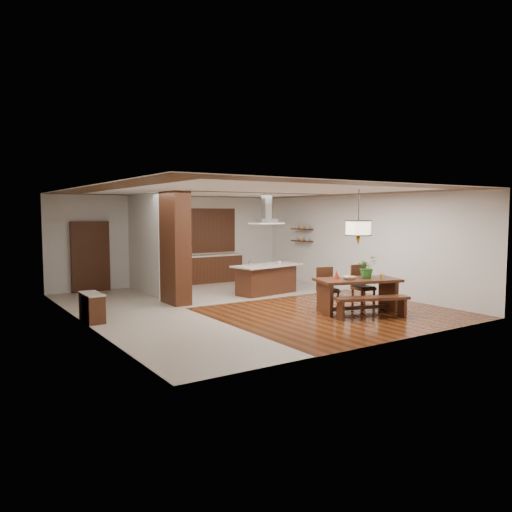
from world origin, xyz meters
TOP-DOWN VIEW (x-y plane):
  - room_shell at (0.00, 0.00)m, footprint 9.00×9.04m
  - tile_hallway at (-2.75, 0.00)m, footprint 2.50×9.00m
  - tile_kitchen at (1.25, 2.50)m, footprint 5.50×4.00m
  - soffit_band at (0.00, 0.00)m, footprint 8.00×9.00m
  - partition_pier at (-1.40, 1.20)m, footprint 0.45×1.00m
  - partition_stub at (-1.40, 3.30)m, footprint 0.18×2.40m
  - hallway_console at (-3.81, 0.20)m, footprint 0.37×0.88m
  - hallway_doorway at (-2.70, 4.40)m, footprint 1.10×0.20m
  - rear_counter at (1.00, 4.20)m, footprint 2.60×0.62m
  - kitchen_window at (1.00, 4.46)m, footprint 2.60×0.08m
  - shelf_lower at (3.87, 2.60)m, footprint 0.26×0.90m
  - shelf_upper at (3.87, 2.60)m, footprint 0.26×0.90m
  - dining_table at (1.74, -2.18)m, footprint 2.12×1.48m
  - dining_bench at (1.54, -2.84)m, footprint 1.73×0.95m
  - dining_chair_left at (1.45, -1.48)m, footprint 0.55×0.55m
  - dining_chair_right at (2.37, -1.76)m, footprint 0.52×0.52m
  - pendant_lantern at (1.74, -2.18)m, footprint 0.64×0.64m
  - foliage_plant at (2.00, -2.22)m, footprint 0.48×0.42m
  - fruit_bowl at (1.46, -2.18)m, footprint 0.35×0.35m
  - napkin_cone at (1.27, -1.97)m, footprint 0.17×0.17m
  - gold_ornament at (2.27, -2.45)m, footprint 0.09×0.09m
  - kitchen_island at (1.44, 1.18)m, footprint 2.21×1.24m
  - range_hood at (1.44, 1.18)m, footprint 0.90×0.55m
  - island_cup at (1.81, 1.05)m, footprint 0.14×0.14m
  - microwave at (0.16, 4.17)m, footprint 0.55×0.38m

SIDE VIEW (x-z plane):
  - tile_hallway at x=-2.75m, z-range 0.00..0.01m
  - tile_kitchen at x=1.25m, z-range 0.00..0.01m
  - dining_bench at x=1.54m, z-range 0.00..0.48m
  - hallway_console at x=-3.81m, z-range 0.00..0.63m
  - kitchen_island at x=1.44m, z-range 0.01..0.87m
  - rear_counter at x=1.00m, z-range 0.00..0.95m
  - dining_chair_left at x=1.45m, z-range 0.00..1.01m
  - dining_chair_right at x=2.37m, z-range 0.00..1.05m
  - dining_table at x=1.74m, z-range 0.19..0.99m
  - fruit_bowl at x=1.46m, z-range 0.80..0.88m
  - gold_ornament at x=2.27m, z-range 0.80..0.91m
  - island_cup at x=1.81m, z-range 0.86..0.95m
  - napkin_cone at x=1.27m, z-range 0.80..1.01m
  - hallway_doorway at x=-2.70m, z-range 0.00..2.10m
  - foliage_plant at x=2.00m, z-range 0.80..1.33m
  - microwave at x=0.16m, z-range 0.95..1.25m
  - shelf_lower at x=3.87m, z-range 1.38..1.42m
  - partition_pier at x=-1.40m, z-range 0.00..2.90m
  - partition_stub at x=-1.40m, z-range 0.00..2.90m
  - kitchen_window at x=1.00m, z-range 1.00..2.50m
  - shelf_upper at x=3.87m, z-range 1.78..1.82m
  - room_shell at x=0.00m, z-range 0.60..3.52m
  - pendant_lantern at x=1.74m, z-range 1.59..2.90m
  - range_hood at x=1.44m, z-range 2.03..2.90m
  - soffit_band at x=0.00m, z-range 2.88..2.89m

